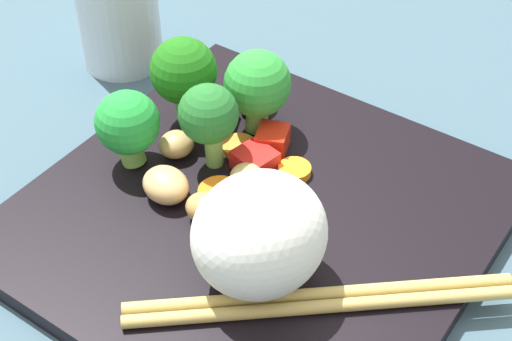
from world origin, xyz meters
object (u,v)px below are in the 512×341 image
Objects in this scene: chopstick_pair at (320,300)px; drinking_glass at (118,15)px; carrot_slice_3 at (251,209)px; square_plate at (258,217)px; broccoli_floret_2 at (257,85)px; rice_mound at (259,235)px.

chopstick_pair is 2.09× the size of drinking_glass.
carrot_slice_3 is at bearing 112.32° from chopstick_pair.
broccoli_floret_2 reaches higher than square_plate.
square_plate is 23.09cm from drinking_glass.
rice_mound reaches higher than drinking_glass.
chopstick_pair is at bearing 150.26° from square_plate.
drinking_glass reaches higher than square_plate.
drinking_glass is at bearing -8.52° from broccoli_floret_2.
drinking_glass is at bearing -29.91° from rice_mound.
square_plate is at bearing -53.70° from rice_mound.
broccoli_floret_2 is at bearing -57.11° from carrot_slice_3.
rice_mound is (-3.50, 4.76, 4.56)cm from square_plate.
drinking_glass is at bearing -25.17° from carrot_slice_3.
rice_mound is at bearing 144.88° from chopstick_pair.
chopstick_pair is at bearing 154.48° from drinking_glass.
broccoli_floret_2 reaches higher than chopstick_pair.
rice_mound is at bearing 126.30° from square_plate.
chopstick_pair is 31.59cm from drinking_glass.
drinking_glass is at bearing 113.21° from chopstick_pair.
broccoli_floret_2 is at bearing 171.48° from drinking_glass.
rice_mound is 28.10cm from drinking_glass.
carrot_slice_3 reaches higher than square_plate.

